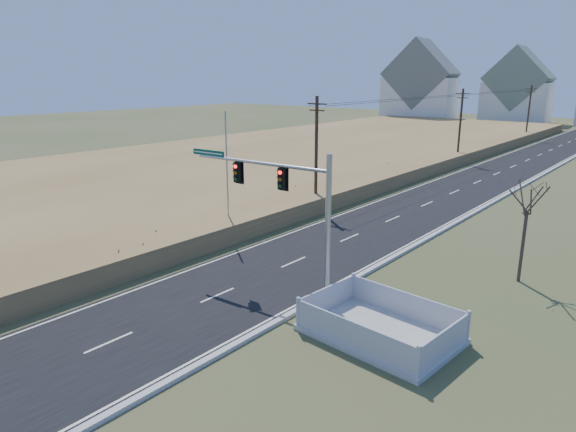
% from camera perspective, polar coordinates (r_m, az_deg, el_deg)
% --- Properties ---
extents(ground, '(260.00, 260.00, 0.00)m').
position_cam_1_polar(ground, '(27.11, -4.72, -7.54)').
color(ground, '#3E4C25').
rests_on(ground, ground).
extents(road, '(8.00, 180.00, 0.06)m').
position_cam_1_polar(road, '(70.87, 24.65, 5.44)').
color(road, black).
rests_on(road, ground).
extents(curb, '(0.30, 180.00, 0.18)m').
position_cam_1_polar(curb, '(69.95, 27.92, 4.99)').
color(curb, '#B2AFA8').
rests_on(curb, ground).
extents(reed_marsh, '(38.00, 110.00, 1.30)m').
position_cam_1_polar(reed_marsh, '(71.87, 3.62, 7.42)').
color(reed_marsh, '#A8844B').
rests_on(reed_marsh, ground).
extents(utility_pole_near, '(1.80, 0.26, 9.00)m').
position_cam_1_polar(utility_pole_near, '(41.09, 3.16, 7.16)').
color(utility_pole_near, '#422D1E').
rests_on(utility_pole_near, ground).
extents(utility_pole_mid, '(1.80, 0.26, 9.00)m').
position_cam_1_polar(utility_pole_mid, '(67.54, 18.58, 9.61)').
color(utility_pole_mid, '#422D1E').
rests_on(utility_pole_mid, ground).
extents(utility_pole_far, '(1.80, 0.26, 9.00)m').
position_cam_1_polar(utility_pole_far, '(96.09, 25.17, 10.44)').
color(utility_pole_far, '#422D1E').
rests_on(utility_pole_far, ground).
extents(condo_nw, '(17.69, 13.38, 19.05)m').
position_cam_1_polar(condo_nw, '(130.30, 14.46, 13.64)').
color(condo_nw, silver).
rests_on(condo_nw, ground).
extents(condo_nnw, '(14.93, 11.17, 17.03)m').
position_cam_1_polar(condo_nnw, '(130.82, 24.11, 12.48)').
color(condo_nnw, silver).
rests_on(condo_nnw, ground).
extents(traffic_signal_mast, '(8.99, 0.80, 7.16)m').
position_cam_1_polar(traffic_signal_mast, '(24.62, 0.80, 0.96)').
color(traffic_signal_mast, '#9EA0A5').
rests_on(traffic_signal_mast, ground).
extents(fence_enclosure, '(6.37, 4.63, 1.38)m').
position_cam_1_polar(fence_enclosure, '(22.19, 10.18, -12.40)').
color(fence_enclosure, '#B7B5AD').
rests_on(fence_enclosure, ground).
extents(open_sign, '(0.45, 0.13, 0.56)m').
position_cam_1_polar(open_sign, '(24.91, 4.12, -8.93)').
color(open_sign, white).
rests_on(open_sign, ground).
extents(flagpole, '(0.37, 0.37, 8.30)m').
position_cam_1_polar(flagpole, '(34.68, -6.74, 3.25)').
color(flagpole, '#B7B5AD').
rests_on(flagpole, ground).
extents(bare_tree, '(2.18, 2.18, 5.79)m').
position_cam_1_polar(bare_tree, '(28.68, 25.21, 2.09)').
color(bare_tree, '#4C3F33').
rests_on(bare_tree, ground).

